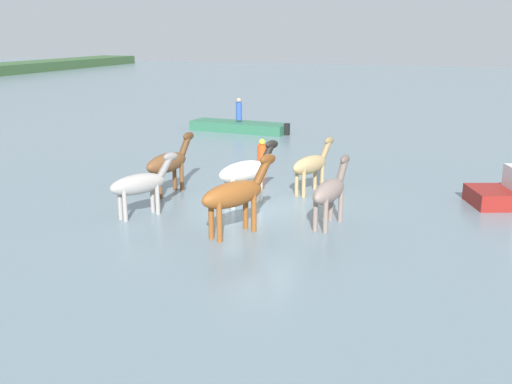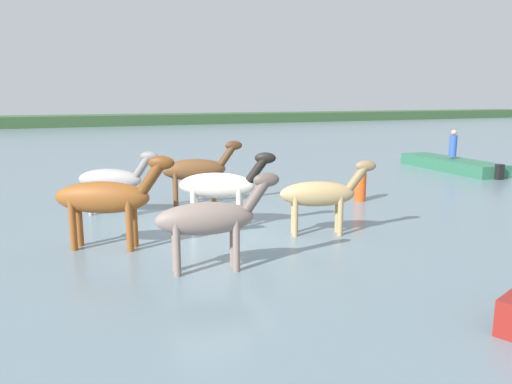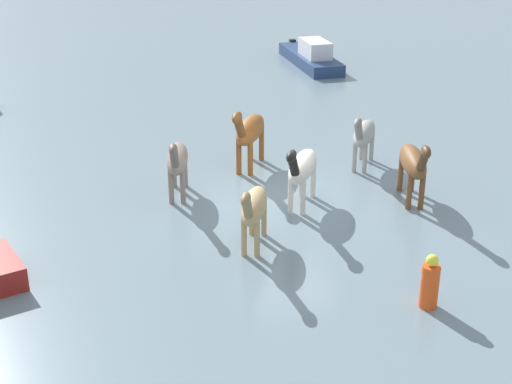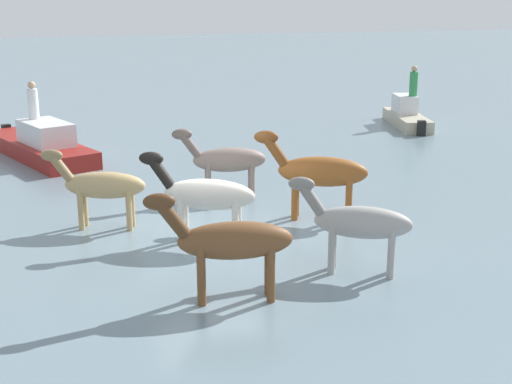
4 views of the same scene
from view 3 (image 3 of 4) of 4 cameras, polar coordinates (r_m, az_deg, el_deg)
ground_plane at (r=19.03m, az=2.31°, el=-0.87°), size 157.61×157.61×0.00m
horse_mid_herd at (r=20.90m, az=-0.51°, el=4.71°), size 2.51×1.55×2.03m
horse_dark_mare at (r=19.17m, az=12.03°, el=2.21°), size 2.48×0.94×1.92m
horse_lead at (r=19.18m, az=-6.09°, el=2.47°), size 2.37×0.84×1.83m
horse_pinto_flank at (r=16.44m, az=-0.18°, el=-1.19°), size 2.25×1.14×1.77m
horse_dun_straggler at (r=18.50m, az=3.55°, el=1.88°), size 2.32×1.50×1.90m
horse_chestnut_trailing at (r=21.26m, az=8.30°, el=4.40°), size 2.16×1.47×1.78m
boat_launch_far at (r=33.02m, az=4.26°, el=10.24°), size 5.22×1.67×1.35m
buoy_channel_marker at (r=14.81m, az=13.23°, el=-6.88°), size 0.36×0.36×1.14m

